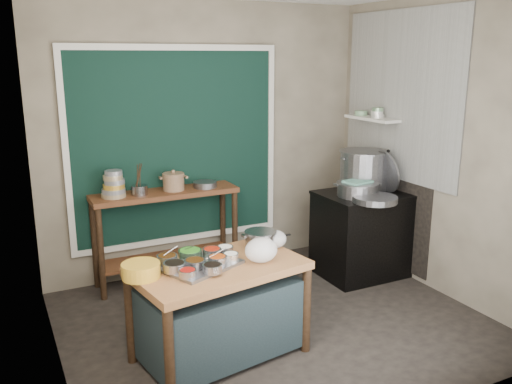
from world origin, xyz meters
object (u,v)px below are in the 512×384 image
prep_table (220,311)px  ceramic_crock (174,183)px  stove_block (363,235)px  saucepan (261,240)px  back_counter (167,236)px  condiment_tray (201,265)px  stock_pot (364,170)px  yellow_basin (141,270)px  steamer (357,189)px  utensil_cup (139,190)px

prep_table → ceramic_crock: bearing=74.6°
stove_block → saucepan: saucepan is taller
back_counter → saucepan: size_ratio=5.46×
condiment_tray → stock_pot: stock_pot is taller
condiment_tray → yellow_basin: size_ratio=2.00×
condiment_tray → ceramic_crock: (0.31, 1.55, 0.26)m
saucepan → ceramic_crock: size_ratio=1.17×
prep_table → yellow_basin: size_ratio=4.64×
back_counter → condiment_tray: bearing=-97.9°
prep_table → steamer: bearing=14.1°
condiment_tray → utensil_cup: size_ratio=3.46×
saucepan → utensil_cup: 1.50m
ceramic_crock → stock_pot: size_ratio=0.43×
stove_block → condiment_tray: size_ratio=1.67×
back_counter → ceramic_crock: bearing=-4.9°
yellow_basin → steamer: size_ratio=0.62×
condiment_tray → ceramic_crock: ceramic_crock is taller
condiment_tray → saucepan: (0.57, 0.15, 0.06)m
stock_pot → prep_table: bearing=-154.4°
prep_table → saucepan: (0.43, 0.17, 0.45)m
stove_block → back_counter: bearing=159.0°
prep_table → steamer: (1.84, 0.79, 0.58)m
utensil_cup → prep_table: bearing=-83.4°
prep_table → stock_pot: size_ratio=2.36×
condiment_tray → stock_pot: size_ratio=1.02×
condiment_tray → saucepan: size_ratio=2.03×
stove_block → utensil_cup: 2.34m
saucepan → ceramic_crock: ceramic_crock is taller
prep_table → ceramic_crock: 1.71m
saucepan → stock_pot: stock_pot is taller
yellow_basin → ceramic_crock: 1.73m
saucepan → stock_pot: (1.62, 0.81, 0.26)m
ceramic_crock → utensil_cup: bearing=-174.2°
prep_table → saucepan: saucepan is taller
back_counter → stock_pot: 2.15m
utensil_cup → back_counter: bearing=9.4°
stove_block → saucepan: size_ratio=3.39×
stove_block → yellow_basin: size_ratio=3.34×
back_counter → stove_block: back_counter is taller
steamer → saucepan: bearing=-156.4°
saucepan → steamer: 1.53m
back_counter → prep_table: bearing=-93.0°
back_counter → stock_pot: (1.97, -0.60, 0.61)m
prep_table → utensil_cup: 1.67m
ceramic_crock → yellow_basin: bearing=-115.9°
stove_block → utensil_cup: utensil_cup is taller
stove_block → utensil_cup: size_ratio=5.77×
back_counter → ceramic_crock: size_ratio=6.37×
saucepan → utensil_cup: (-0.61, 1.36, 0.17)m
stove_block → ceramic_crock: bearing=158.2°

